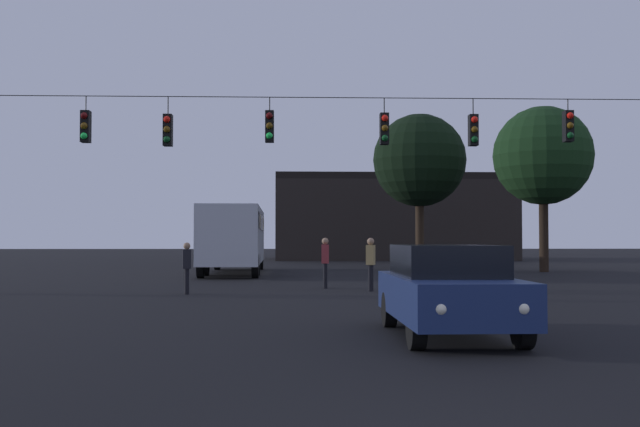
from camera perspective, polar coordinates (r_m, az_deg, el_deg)
The scene contains 10 objects.
ground_plane at distance 30.26m, azimuth 0.12°, elevation -5.00°, with size 168.00×168.00×0.00m, color black.
overhead_signal_span at distance 22.45m, azimuth 0.71°, elevation 3.95°, with size 21.75×0.44×6.55m.
city_bus at distance 34.87m, azimuth -6.57°, elevation -1.51°, with size 2.74×11.05×3.00m.
car_near_right at distance 12.62m, azimuth 9.77°, elevation -5.68°, with size 1.85×4.36×1.52m.
pedestrian_crossing_left at distance 22.11m, azimuth -10.16°, elevation -3.93°, with size 0.30×0.40×1.51m.
pedestrian_crossing_center at distance 23.06m, azimuth 3.90°, elevation -3.66°, with size 0.33×0.41×1.64m.
pedestrian_crossing_right at distance 24.30m, azimuth 0.40°, elevation -3.56°, with size 0.26×0.37×1.65m.
corner_building at distance 58.49m, azimuth 5.42°, elevation -0.36°, with size 17.77×9.83×6.41m.
tree_left_silhouette at distance 37.99m, azimuth 16.70°, elevation 4.23°, with size 4.81×4.81×8.07m.
tree_behind_building at distance 41.53m, azimuth 7.62°, elevation 4.02°, with size 5.13×5.13×8.50m.
Camera 1 is at (-1.11, -5.70, 1.63)m, focal length 41.81 mm.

